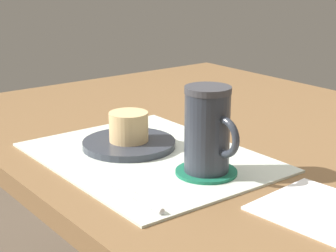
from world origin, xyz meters
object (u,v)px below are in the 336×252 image
pastry (129,127)px  coffee_mug (208,130)px  pastry_plate (129,144)px  dining_table (219,160)px

pastry → coffee_mug: bearing=8.2°
pastry_plate → coffee_mug: size_ratio=1.23×
pastry → coffee_mug: coffee_mug is taller
pastry_plate → pastry: 0.03m
pastry → dining_table: bearing=92.2°
dining_table → pastry: 0.26m
pastry_plate → coffee_mug: coffee_mug is taller
pastry_plate → coffee_mug: 0.19m
dining_table → coffee_mug: 0.31m
pastry → coffee_mug: (0.18, 0.03, 0.03)m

